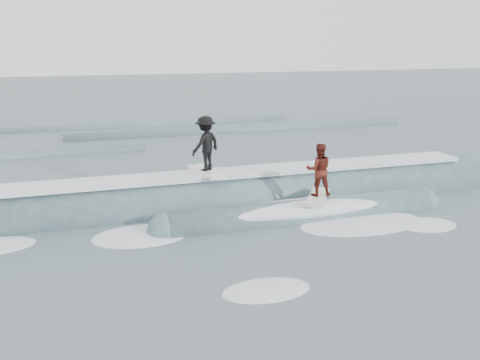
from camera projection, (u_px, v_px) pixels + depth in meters
name	position (u px, v px, depth m)	size (l,w,h in m)	color
ground	(266.00, 236.00, 15.63)	(160.00, 160.00, 0.00)	#3A5054
breaking_wave	(243.00, 205.00, 18.53)	(22.15, 3.89, 2.21)	#36535C
surfer_black	(206.00, 145.00, 17.99)	(1.38, 2.06, 1.95)	white
surfer_red	(319.00, 173.00, 17.09)	(1.58, 1.97, 1.80)	silver
whitewater	(316.00, 242.00, 15.18)	(16.75, 7.76, 0.10)	white
far_swells	(126.00, 139.00, 31.24)	(39.93, 8.65, 0.80)	#36535C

